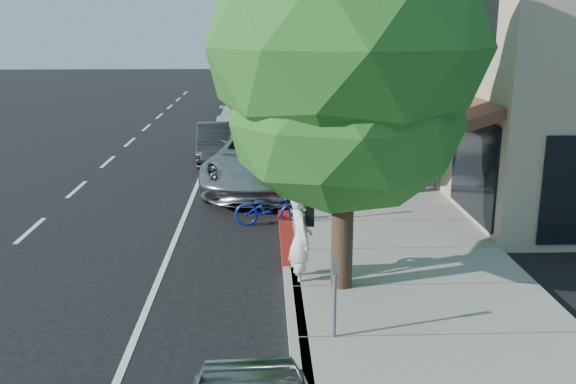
{
  "coord_description": "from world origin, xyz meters",
  "views": [
    {
      "loc": [
        -0.5,
        -13.03,
        4.85
      ],
      "look_at": [
        -0.0,
        0.3,
        1.35
      ],
      "focal_mm": 40.0,
      "sensor_mm": 36.0,
      "label": 1
    }
  ],
  "objects_px": {
    "street_tree_1": "(318,24)",
    "dark_suv_far": "(264,97)",
    "street_tree_0": "(346,52)",
    "dark_sedan": "(217,143)",
    "cyclist": "(301,239)",
    "white_pickup": "(246,112)",
    "street_tree_3": "(295,25)",
    "silver_suv": "(264,158)",
    "street_tree_5": "(286,31)",
    "pedestrian": "(377,159)",
    "street_tree_2": "(303,30)",
    "street_tree_4": "(290,33)",
    "bicycle": "(269,208)"
  },
  "relations": [
    {
      "from": "street_tree_4",
      "to": "bicycle",
      "type": "relative_size",
      "value": 4.12
    },
    {
      "from": "street_tree_2",
      "to": "street_tree_5",
      "type": "height_order",
      "value": "street_tree_2"
    },
    {
      "from": "street_tree_0",
      "to": "street_tree_2",
      "type": "distance_m",
      "value": 12.0
    },
    {
      "from": "silver_suv",
      "to": "white_pickup",
      "type": "xyz_separation_m",
      "value": [
        -0.83,
        10.92,
        -0.06
      ]
    },
    {
      "from": "cyclist",
      "to": "dark_sedan",
      "type": "height_order",
      "value": "cyclist"
    },
    {
      "from": "street_tree_2",
      "to": "street_tree_5",
      "type": "relative_size",
      "value": 1.01
    },
    {
      "from": "street_tree_5",
      "to": "pedestrian",
      "type": "relative_size",
      "value": 4.16
    },
    {
      "from": "street_tree_1",
      "to": "white_pickup",
      "type": "bearing_deg",
      "value": 99.72
    },
    {
      "from": "street_tree_0",
      "to": "street_tree_5",
      "type": "height_order",
      "value": "street_tree_5"
    },
    {
      "from": "street_tree_2",
      "to": "street_tree_4",
      "type": "relative_size",
      "value": 1.07
    },
    {
      "from": "white_pickup",
      "to": "pedestrian",
      "type": "xyz_separation_m",
      "value": [
        4.1,
        -11.87,
        0.19
      ]
    },
    {
      "from": "street_tree_1",
      "to": "street_tree_2",
      "type": "distance_m",
      "value": 6.0
    },
    {
      "from": "street_tree_1",
      "to": "dark_suv_far",
      "type": "relative_size",
      "value": 1.45
    },
    {
      "from": "street_tree_1",
      "to": "cyclist",
      "type": "xyz_separation_m",
      "value": [
        -0.73,
        -5.59,
        -3.92
      ]
    },
    {
      "from": "street_tree_4",
      "to": "dark_sedan",
      "type": "relative_size",
      "value": 1.7
    },
    {
      "from": "street_tree_2",
      "to": "street_tree_5",
      "type": "xyz_separation_m",
      "value": [
        0.0,
        18.0,
        -0.2
      ]
    },
    {
      "from": "street_tree_1",
      "to": "street_tree_2",
      "type": "height_order",
      "value": "street_tree_1"
    },
    {
      "from": "street_tree_0",
      "to": "silver_suv",
      "type": "bearing_deg",
      "value": 99.82
    },
    {
      "from": "street_tree_2",
      "to": "dark_sedan",
      "type": "relative_size",
      "value": 1.82
    },
    {
      "from": "dark_sedan",
      "to": "silver_suv",
      "type": "bearing_deg",
      "value": -70.88
    },
    {
      "from": "street_tree_4",
      "to": "dark_sedan",
      "type": "xyz_separation_m",
      "value": [
        -3.1,
        -12.03,
        -3.7
      ]
    },
    {
      "from": "cyclist",
      "to": "white_pickup",
      "type": "xyz_separation_m",
      "value": [
        -1.5,
        18.6,
        -0.07
      ]
    },
    {
      "from": "silver_suv",
      "to": "dark_suv_far",
      "type": "distance_m",
      "value": 16.69
    },
    {
      "from": "street_tree_0",
      "to": "street_tree_5",
      "type": "bearing_deg",
      "value": 90.0
    },
    {
      "from": "street_tree_4",
      "to": "pedestrian",
      "type": "bearing_deg",
      "value": -83.68
    },
    {
      "from": "bicycle",
      "to": "dark_sedan",
      "type": "bearing_deg",
      "value": 15.17
    },
    {
      "from": "street_tree_2",
      "to": "cyclist",
      "type": "xyz_separation_m",
      "value": [
        -0.73,
        -11.59,
        -3.72
      ]
    },
    {
      "from": "street_tree_4",
      "to": "cyclist",
      "type": "relative_size",
      "value": 3.79
    },
    {
      "from": "street_tree_0",
      "to": "dark_suv_far",
      "type": "bearing_deg",
      "value": 93.23
    },
    {
      "from": "silver_suv",
      "to": "dark_sedan",
      "type": "height_order",
      "value": "silver_suv"
    },
    {
      "from": "street_tree_2",
      "to": "street_tree_0",
      "type": "bearing_deg",
      "value": -90.0
    },
    {
      "from": "street_tree_0",
      "to": "street_tree_1",
      "type": "xyz_separation_m",
      "value": [
        0.0,
        6.0,
        0.46
      ]
    },
    {
      "from": "street_tree_1",
      "to": "street_tree_5",
      "type": "relative_size",
      "value": 1.04
    },
    {
      "from": "street_tree_0",
      "to": "street_tree_1",
      "type": "relative_size",
      "value": 0.94
    },
    {
      "from": "dark_sedan",
      "to": "cyclist",
      "type": "bearing_deg",
      "value": -82.96
    },
    {
      "from": "street_tree_0",
      "to": "dark_sedan",
      "type": "xyz_separation_m",
      "value": [
        -3.1,
        11.97,
        -3.71
      ]
    },
    {
      "from": "street_tree_2",
      "to": "silver_suv",
      "type": "xyz_separation_m",
      "value": [
        -1.4,
        -3.91,
        -3.73
      ]
    },
    {
      "from": "street_tree_0",
      "to": "street_tree_3",
      "type": "relative_size",
      "value": 0.91
    },
    {
      "from": "street_tree_1",
      "to": "street_tree_5",
      "type": "height_order",
      "value": "street_tree_1"
    },
    {
      "from": "street_tree_0",
      "to": "bicycle",
      "type": "distance_m",
      "value": 5.88
    },
    {
      "from": "street_tree_2",
      "to": "cyclist",
      "type": "distance_m",
      "value": 12.2
    },
    {
      "from": "street_tree_3",
      "to": "silver_suv",
      "type": "distance_m",
      "value": 10.74
    },
    {
      "from": "street_tree_5",
      "to": "street_tree_3",
      "type": "bearing_deg",
      "value": -90.0
    },
    {
      "from": "cyclist",
      "to": "pedestrian",
      "type": "relative_size",
      "value": 1.03
    },
    {
      "from": "street_tree_1",
      "to": "white_pickup",
      "type": "xyz_separation_m",
      "value": [
        -2.23,
        13.0,
        -4.0
      ]
    },
    {
      "from": "dark_suv_far",
      "to": "street_tree_5",
      "type": "bearing_deg",
      "value": 77.45
    },
    {
      "from": "street_tree_3",
      "to": "white_pickup",
      "type": "xyz_separation_m",
      "value": [
        -2.23,
        1.0,
        -3.94
      ]
    },
    {
      "from": "cyclist",
      "to": "silver_suv",
      "type": "bearing_deg",
      "value": -4.67
    },
    {
      "from": "street_tree_4",
      "to": "dark_suv_far",
      "type": "distance_m",
      "value": 3.82
    },
    {
      "from": "street_tree_3",
      "to": "silver_suv",
      "type": "relative_size",
      "value": 1.22
    }
  ]
}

